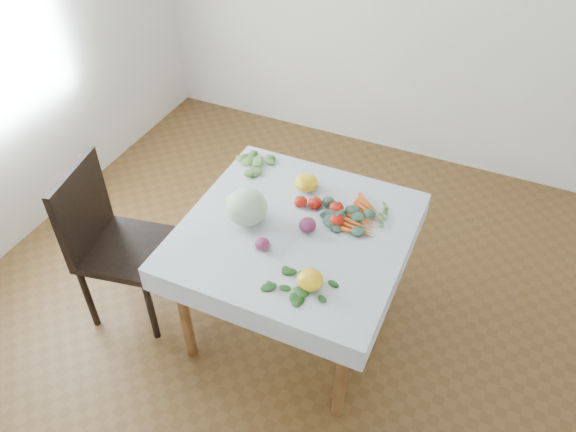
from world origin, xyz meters
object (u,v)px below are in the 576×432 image
table (295,243)px  heirloom_back (306,183)px  carrot_bunch (363,218)px  chair (108,235)px  cabbage (247,207)px

table → heirloom_back: (-0.08, 0.32, 0.15)m
carrot_bunch → chair: bearing=-158.9°
chair → carrot_bunch: bearing=21.1°
cabbage → heirloom_back: 0.41m
chair → carrot_bunch: chair is taller
heirloom_back → carrot_bunch: heirloom_back is taller
carrot_bunch → cabbage: bearing=-154.7°
table → chair: 1.04m
chair → table: bearing=16.2°
table → carrot_bunch: 0.38m
chair → cabbage: chair is taller
table → chair: size_ratio=1.01×
cabbage → carrot_bunch: 0.60m
heirloom_back → carrot_bunch: (0.37, -0.11, -0.03)m
chair → heirloom_back: 1.13m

